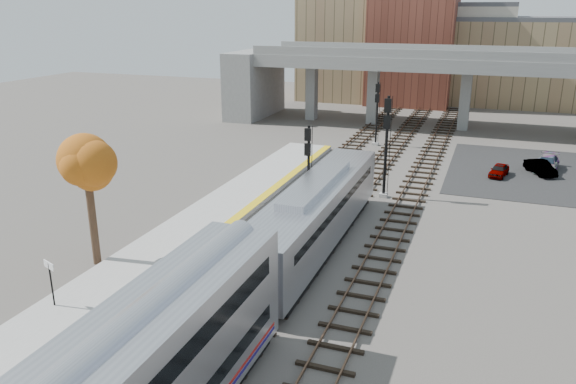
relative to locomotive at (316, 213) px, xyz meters
The scene contains 16 objects.
ground 6.18m from the locomotive, 100.03° to the right, with size 160.00×160.00×0.00m, color #47423D.
platform 10.22m from the locomotive, 145.57° to the right, with size 4.50×60.00×0.35m, color #9E9E99.
yellow_strip 8.72m from the locomotive, 138.31° to the right, with size 0.70×60.00×0.01m, color yellow.
tracks 7.19m from the locomotive, 90.56° to the left, with size 10.70×95.00×0.25m.
overpass 39.70m from the locomotive, 84.31° to the left, with size 54.00×12.00×9.50m.
buildings_far 61.17m from the locomotive, 89.75° to the left, with size 43.00×21.00×20.60m.
parking_lot 25.95m from the locomotive, 59.81° to the left, with size 14.00×18.00×0.04m, color black.
locomotive is the anchor object (origin of this frame).
signal_mast_near 5.34m from the locomotive, 113.47° to the left, with size 0.60×0.64×6.48m.
signal_mast_mid 11.31m from the locomotive, 79.69° to the left, with size 0.60×0.64×7.79m.
signal_mast_far 27.76m from the locomotive, 94.34° to the left, with size 0.60×0.64×6.62m.
station_sign 14.89m from the locomotive, 129.71° to the right, with size 0.86×0.38×2.27m.
tree 13.20m from the locomotive, 150.38° to the right, with size 3.60×3.60×7.66m.
car_a 22.52m from the locomotive, 62.73° to the left, with size 1.26×3.12×1.06m, color #99999E.
car_b 25.85m from the locomotive, 58.01° to the left, with size 1.28×3.66×1.21m, color #99999E.
car_c 27.44m from the locomotive, 58.65° to the left, with size 1.81×4.44×1.29m, color #99999E.
Camera 1 is at (10.26, -24.30, 13.95)m, focal length 35.00 mm.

